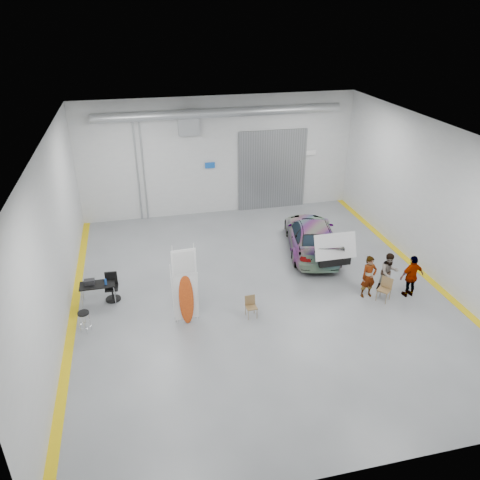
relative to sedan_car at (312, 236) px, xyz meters
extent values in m
plane|color=slate|center=(-3.11, -2.72, -0.73)|extent=(16.00, 16.00, 0.00)
cube|color=#B7B9BC|center=(-10.11, -2.72, 2.27)|extent=(0.02, 16.00, 6.00)
cube|color=#B7B9BC|center=(3.89, -2.72, 2.27)|extent=(0.02, 16.00, 6.00)
cube|color=#B7B9BC|center=(-3.11, 5.28, 2.27)|extent=(14.00, 0.02, 6.00)
cube|color=#B7B9BC|center=(-3.11, -10.72, 2.27)|extent=(14.00, 0.02, 6.00)
cube|color=silver|center=(-3.11, -2.72, 5.27)|extent=(14.00, 16.00, 0.02)
cube|color=gray|center=(-0.31, 5.20, 1.37)|extent=(3.60, 0.12, 4.20)
cube|color=#979B9F|center=(-4.61, 5.20, 4.07)|extent=(1.00, 0.50, 1.20)
cylinder|color=#979B9F|center=(-3.11, 4.68, 4.57)|extent=(11.90, 0.44, 0.44)
cube|color=#1551B1|center=(-3.61, 5.20, 1.87)|extent=(0.50, 0.04, 0.30)
cube|color=white|center=(1.69, 5.20, 2.17)|extent=(0.70, 0.04, 0.25)
cylinder|color=#979B9F|center=(-6.91, 5.20, 1.77)|extent=(0.08, 0.08, 5.00)
cylinder|color=#979B9F|center=(-7.21, 5.20, 1.77)|extent=(0.08, 0.08, 5.00)
cube|color=gold|center=(-9.96, -2.72, -0.73)|extent=(0.30, 16.00, 0.01)
cube|color=gold|center=(3.74, -2.72, -0.73)|extent=(0.30, 16.00, 0.01)
imported|color=silver|center=(0.00, 0.00, 0.00)|extent=(3.10, 5.38, 1.47)
imported|color=#885D4A|center=(0.73, -3.93, 0.10)|extent=(0.64, 0.44, 1.67)
imported|color=teal|center=(1.66, -3.73, 0.06)|extent=(0.78, 0.61, 1.58)
imported|color=#9D6134|center=(2.30, -4.26, 0.11)|extent=(1.01, 0.50, 1.69)
cube|color=white|center=(-6.07, -3.96, 0.27)|extent=(0.85, 0.07, 1.80)
ellipsoid|color=orange|center=(-6.07, -4.04, 0.22)|extent=(0.51, 0.26, 1.90)
cube|color=white|center=(-6.07, -3.98, 1.61)|extent=(0.82, 0.07, 0.95)
cylinder|color=white|center=(-6.42, -3.96, 0.76)|extent=(0.02, 0.02, 3.00)
cylinder|color=white|center=(-5.72, -3.96, 0.76)|extent=(0.02, 0.02, 3.00)
cube|color=brown|center=(-3.83, -4.24, -0.33)|extent=(0.39, 0.38, 0.04)
cube|color=brown|center=(-3.83, -4.07, -0.13)|extent=(0.38, 0.10, 0.36)
cube|color=brown|center=(1.19, -4.35, -0.28)|extent=(0.58, 0.59, 0.04)
cube|color=brown|center=(1.19, -4.16, -0.04)|extent=(0.33, 0.39, 0.41)
cylinder|color=black|center=(-9.46, -3.79, 0.02)|extent=(0.38, 0.38, 0.06)
torus|color=silver|center=(-9.46, -3.79, -0.49)|extent=(0.40, 0.40, 0.02)
cylinder|color=#979B9F|center=(-9.65, -2.37, -0.36)|extent=(0.03, 0.03, 0.75)
cylinder|color=#979B9F|center=(-8.50, -2.37, -0.36)|extent=(0.03, 0.03, 0.75)
cylinder|color=#979B9F|center=(-9.65, -1.85, -0.36)|extent=(0.03, 0.03, 0.75)
cylinder|color=#979B9F|center=(-8.50, -1.85, -0.36)|extent=(0.03, 0.03, 0.75)
cube|color=black|center=(-9.07, -2.11, 0.04)|extent=(1.26, 0.64, 0.04)
cylinder|color=navy|center=(-8.76, -2.21, 0.17)|extent=(0.08, 0.08, 0.23)
cube|color=black|center=(-9.33, -2.05, 0.15)|extent=(0.36, 0.23, 0.19)
cylinder|color=black|center=(-8.59, -2.05, -0.69)|extent=(0.56, 0.56, 0.04)
cylinder|color=black|center=(-8.59, -2.05, -0.45)|extent=(0.06, 0.06, 0.48)
cube|color=black|center=(-8.59, -2.05, -0.21)|extent=(0.49, 0.49, 0.07)
cube|color=black|center=(-8.59, -1.83, 0.09)|extent=(0.45, 0.09, 0.50)
cube|color=silver|center=(0.00, -2.28, 0.75)|extent=(1.71, 1.04, 0.04)
camera|label=1|loc=(-7.27, -17.31, 9.12)|focal=35.00mm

